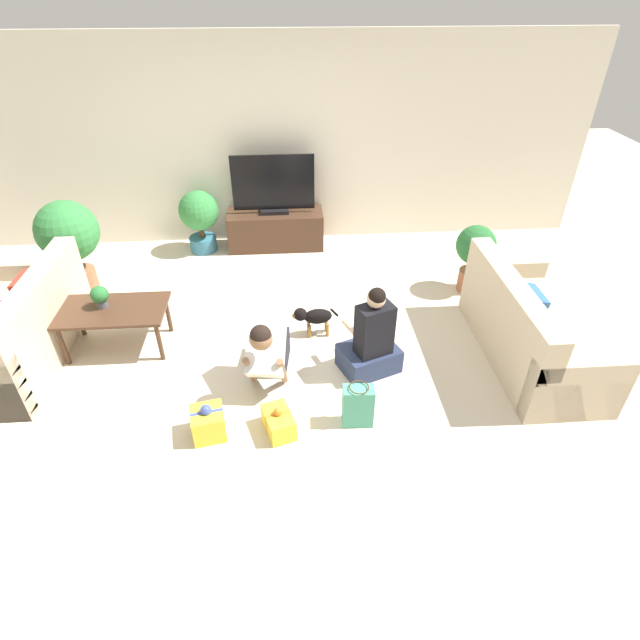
{
  "coord_description": "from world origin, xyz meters",
  "views": [
    {
      "loc": [
        0.15,
        -3.95,
        3.14
      ],
      "look_at": [
        0.43,
        -0.14,
        0.45
      ],
      "focal_mm": 28.0,
      "sensor_mm": 36.0,
      "label": 1
    }
  ],
  "objects_px": {
    "coffee_table": "(113,313)",
    "tabletop_plant": "(100,296)",
    "tv_console": "(276,230)",
    "potted_plant_corner_right": "(475,251)",
    "person_sitting": "(371,343)",
    "dog": "(313,317)",
    "gift_box_b": "(208,423)",
    "tv": "(273,187)",
    "potted_plant_back_left": "(199,216)",
    "person_kneeling": "(268,348)",
    "sofa_left": "(20,331)",
    "potted_plant_corner_left": "(69,236)",
    "sofa_right": "(529,331)",
    "gift_box_a": "(279,422)",
    "gift_bag_a": "(358,406)"
  },
  "relations": [
    {
      "from": "sofa_right",
      "to": "person_sitting",
      "type": "distance_m",
      "value": 1.55
    },
    {
      "from": "tv",
      "to": "potted_plant_corner_right",
      "type": "height_order",
      "value": "tv"
    },
    {
      "from": "potted_plant_corner_right",
      "to": "person_kneeling",
      "type": "xyz_separation_m",
      "value": [
        -2.34,
        -1.41,
        -0.16
      ]
    },
    {
      "from": "sofa_left",
      "to": "coffee_table",
      "type": "distance_m",
      "value": 0.88
    },
    {
      "from": "potted_plant_back_left",
      "to": "person_kneeling",
      "type": "bearing_deg",
      "value": -70.97
    },
    {
      "from": "sofa_left",
      "to": "potted_plant_corner_left",
      "type": "distance_m",
      "value": 1.33
    },
    {
      "from": "potted_plant_corner_left",
      "to": "gift_box_b",
      "type": "xyz_separation_m",
      "value": [
        1.74,
        -2.41,
        -0.57
      ]
    },
    {
      "from": "person_sitting",
      "to": "gift_box_b",
      "type": "distance_m",
      "value": 1.62
    },
    {
      "from": "person_sitting",
      "to": "tabletop_plant",
      "type": "relative_size",
      "value": 4.15
    },
    {
      "from": "potted_plant_corner_left",
      "to": "person_sitting",
      "type": "distance_m",
      "value": 3.62
    },
    {
      "from": "tv_console",
      "to": "potted_plant_corner_left",
      "type": "distance_m",
      "value": 2.53
    },
    {
      "from": "potted_plant_corner_right",
      "to": "tv_console",
      "type": "bearing_deg",
      "value": 149.94
    },
    {
      "from": "potted_plant_back_left",
      "to": "person_kneeling",
      "type": "height_order",
      "value": "potted_plant_back_left"
    },
    {
      "from": "tv",
      "to": "potted_plant_corner_left",
      "type": "height_order",
      "value": "tv"
    },
    {
      "from": "potted_plant_corner_right",
      "to": "gift_box_b",
      "type": "relative_size",
      "value": 2.54
    },
    {
      "from": "coffee_table",
      "to": "tabletop_plant",
      "type": "relative_size",
      "value": 4.58
    },
    {
      "from": "gift_bag_a",
      "to": "tv",
      "type": "bearing_deg",
      "value": 101.42
    },
    {
      "from": "potted_plant_corner_left",
      "to": "dog",
      "type": "xyz_separation_m",
      "value": [
        2.67,
        -1.1,
        -0.48
      ]
    },
    {
      "from": "tv_console",
      "to": "dog",
      "type": "relative_size",
      "value": 2.64
    },
    {
      "from": "sofa_left",
      "to": "tv_console",
      "type": "relative_size",
      "value": 1.43
    },
    {
      "from": "tv_console",
      "to": "potted_plant_corner_right",
      "type": "relative_size",
      "value": 1.56
    },
    {
      "from": "potted_plant_corner_right",
      "to": "tabletop_plant",
      "type": "bearing_deg",
      "value": -168.96
    },
    {
      "from": "tv",
      "to": "tabletop_plant",
      "type": "distance_m",
      "value": 2.69
    },
    {
      "from": "coffee_table",
      "to": "potted_plant_corner_left",
      "type": "relative_size",
      "value": 0.93
    },
    {
      "from": "sofa_left",
      "to": "potted_plant_corner_right",
      "type": "xyz_separation_m",
      "value": [
        4.72,
        0.92,
        0.2
      ]
    },
    {
      "from": "sofa_right",
      "to": "gift_box_b",
      "type": "xyz_separation_m",
      "value": [
        -2.98,
        -0.81,
        -0.17
      ]
    },
    {
      "from": "tv_console",
      "to": "tv",
      "type": "relative_size",
      "value": 1.2
    },
    {
      "from": "potted_plant_corner_left",
      "to": "tabletop_plant",
      "type": "xyz_separation_m",
      "value": [
        0.62,
        -1.11,
        -0.12
      ]
    },
    {
      "from": "dog",
      "to": "gift_box_b",
      "type": "bearing_deg",
      "value": -39.25
    },
    {
      "from": "sofa_right",
      "to": "tabletop_plant",
      "type": "relative_size",
      "value": 8.13
    },
    {
      "from": "gift_box_b",
      "to": "dog",
      "type": "bearing_deg",
      "value": 54.34
    },
    {
      "from": "sofa_right",
      "to": "tv_console",
      "type": "bearing_deg",
      "value": 43.32
    },
    {
      "from": "sofa_right",
      "to": "gift_box_a",
      "type": "height_order",
      "value": "sofa_right"
    },
    {
      "from": "potted_plant_corner_left",
      "to": "sofa_left",
      "type": "bearing_deg",
      "value": -96.76
    },
    {
      "from": "tv_console",
      "to": "tabletop_plant",
      "type": "distance_m",
      "value": 2.69
    },
    {
      "from": "sofa_right",
      "to": "coffee_table",
      "type": "xyz_separation_m",
      "value": [
        -4.0,
        0.44,
        0.1
      ]
    },
    {
      "from": "person_sitting",
      "to": "dog",
      "type": "bearing_deg",
      "value": -71.17
    },
    {
      "from": "coffee_table",
      "to": "dog",
      "type": "height_order",
      "value": "coffee_table"
    },
    {
      "from": "tv_console",
      "to": "potted_plant_back_left",
      "type": "distance_m",
      "value": 1.02
    },
    {
      "from": "potted_plant_corner_left",
      "to": "gift_bag_a",
      "type": "distance_m",
      "value": 3.83
    },
    {
      "from": "potted_plant_corner_right",
      "to": "person_sitting",
      "type": "height_order",
      "value": "person_sitting"
    },
    {
      "from": "dog",
      "to": "sofa_left",
      "type": "bearing_deg",
      "value": -90.47
    },
    {
      "from": "sofa_left",
      "to": "person_kneeling",
      "type": "bearing_deg",
      "value": 78.31
    },
    {
      "from": "person_kneeling",
      "to": "gift_bag_a",
      "type": "xyz_separation_m",
      "value": [
        0.74,
        -0.62,
        -0.16
      ]
    },
    {
      "from": "potted_plant_back_left",
      "to": "tabletop_plant",
      "type": "distance_m",
      "value": 2.15
    },
    {
      "from": "sofa_right",
      "to": "tabletop_plant",
      "type": "height_order",
      "value": "sofa_right"
    },
    {
      "from": "tv",
      "to": "dog",
      "type": "xyz_separation_m",
      "value": [
        0.38,
        -2.08,
        -0.61
      ]
    },
    {
      "from": "person_kneeling",
      "to": "dog",
      "type": "xyz_separation_m",
      "value": [
        0.44,
        0.65,
        -0.13
      ]
    },
    {
      "from": "person_sitting",
      "to": "person_kneeling",
      "type": "bearing_deg",
      "value": -18.16
    },
    {
      "from": "potted_plant_corner_left",
      "to": "gift_box_b",
      "type": "height_order",
      "value": "potted_plant_corner_left"
    }
  ]
}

